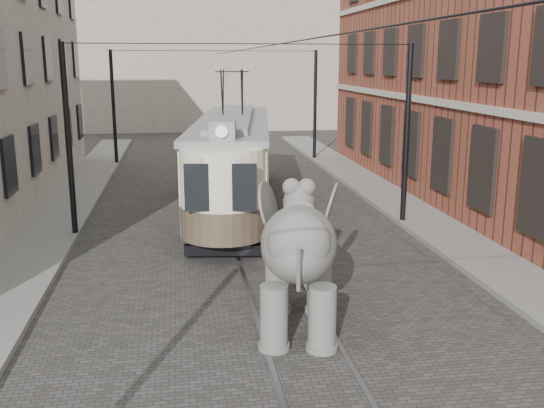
{
  "coord_description": "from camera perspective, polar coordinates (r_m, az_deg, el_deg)",
  "views": [
    {
      "loc": [
        -2.25,
        -13.52,
        5.44
      ],
      "look_at": [
        -0.11,
        0.7,
        2.1
      ],
      "focal_mm": 40.82,
      "sensor_mm": 36.0,
      "label": 1
    }
  ],
  "objects": [
    {
      "name": "distant_block",
      "position": [
        53.59,
        -6.37,
        14.67
      ],
      "size": [
        28.0,
        10.0,
        14.0
      ],
      "primitive_type": "cube",
      "color": "gray",
      "rests_on": "ground"
    },
    {
      "name": "catenary",
      "position": [
        18.8,
        -2.25,
        5.61
      ],
      "size": [
        11.0,
        30.2,
        6.0
      ],
      "primitive_type": null,
      "color": "black",
      "rests_on": "ground"
    },
    {
      "name": "tram_rails",
      "position": [
        14.74,
        0.82,
        -8.53
      ],
      "size": [
        1.54,
        80.0,
        0.02
      ],
      "primitive_type": null,
      "color": "slate",
      "rests_on": "ground"
    },
    {
      "name": "elephant",
      "position": [
        12.58,
        2.46,
        -5.49
      ],
      "size": [
        3.44,
        5.11,
        2.88
      ],
      "primitive_type": null,
      "rotation": [
        0.0,
        0.0,
        -0.19
      ],
      "color": "#605E58",
      "rests_on": "ground"
    },
    {
      "name": "brick_building",
      "position": [
        26.14,
        22.53,
        13.34
      ],
      "size": [
        8.0,
        26.0,
        12.0
      ],
      "primitive_type": "cube",
      "color": "brown",
      "rests_on": "ground"
    },
    {
      "name": "tram",
      "position": [
        23.13,
        -3.62,
        5.88
      ],
      "size": [
        4.37,
        13.1,
        5.1
      ],
      "primitive_type": null,
      "rotation": [
        0.0,
        0.0,
        -0.14
      ],
      "color": "beige",
      "rests_on": "ground"
    },
    {
      "name": "sidewalk_right",
      "position": [
        16.73,
        21.7,
        -6.6
      ],
      "size": [
        2.0,
        60.0,
        0.15
      ],
      "primitive_type": "cube",
      "color": "slate",
      "rests_on": "ground"
    },
    {
      "name": "ground",
      "position": [
        14.75,
        0.82,
        -8.57
      ],
      "size": [
        120.0,
        120.0,
        0.0
      ],
      "primitive_type": "plane",
      "color": "#3F3C3A"
    }
  ]
}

